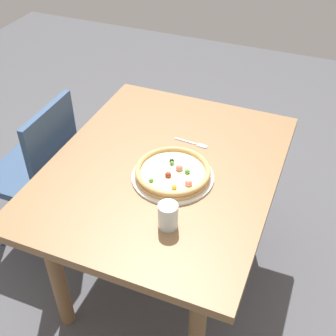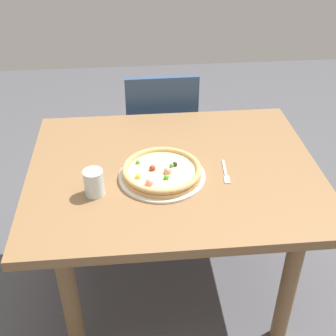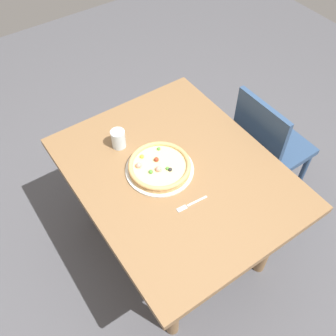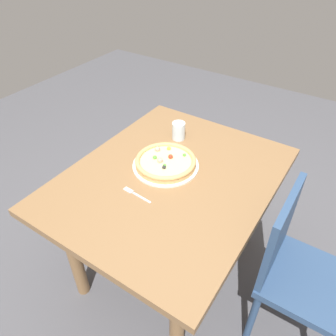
{
  "view_description": "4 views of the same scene",
  "coord_description": "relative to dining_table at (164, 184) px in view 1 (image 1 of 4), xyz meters",
  "views": [
    {
      "loc": [
        1.36,
        0.57,
        1.94
      ],
      "look_at": [
        0.03,
        0.03,
        0.75
      ],
      "focal_mm": 46.88,
      "sensor_mm": 36.0,
      "label": 1
    },
    {
      "loc": [
        0.17,
        1.51,
        1.77
      ],
      "look_at": [
        0.03,
        0.03,
        0.75
      ],
      "focal_mm": 47.48,
      "sensor_mm": 36.0,
      "label": 2
    },
    {
      "loc": [
        -0.98,
        0.73,
        2.25
      ],
      "look_at": [
        0.03,
        0.03,
        0.75
      ],
      "focal_mm": 41.07,
      "sensor_mm": 36.0,
      "label": 3
    },
    {
      "loc": [
        -1.05,
        -0.68,
        1.78
      ],
      "look_at": [
        0.03,
        0.03,
        0.75
      ],
      "focal_mm": 34.33,
      "sensor_mm": 36.0,
      "label": 4
    }
  ],
  "objects": [
    {
      "name": "ground_plane",
      "position": [
        0.0,
        0.0,
        -0.63
      ],
      "size": [
        6.0,
        6.0,
        0.0
      ],
      "primitive_type": "plane",
      "color": "#4C4C51"
    },
    {
      "name": "dining_table",
      "position": [
        0.0,
        0.0,
        0.0
      ],
      "size": [
        1.2,
        0.97,
        0.73
      ],
      "color": "olive",
      "rests_on": "ground"
    },
    {
      "name": "chair_near",
      "position": [
        -0.0,
        -0.7,
        -0.14
      ],
      "size": [
        0.4,
        0.4,
        0.89
      ],
      "rotation": [
        0.0,
        0.0,
        3.15
      ],
      "color": "navy",
      "rests_on": "ground"
    },
    {
      "name": "plate",
      "position": [
        0.06,
        0.07,
        0.11
      ],
      "size": [
        0.35,
        0.35,
        0.01
      ],
      "primitive_type": "cylinder",
      "color": "silver",
      "rests_on": "dining_table"
    },
    {
      "name": "pizza",
      "position": [
        0.06,
        0.07,
        0.13
      ],
      "size": [
        0.32,
        0.32,
        0.05
      ],
      "color": "tan",
      "rests_on": "plate"
    },
    {
      "name": "fork",
      "position": [
        -0.2,
        0.07,
        0.11
      ],
      "size": [
        0.03,
        0.17,
        0.0
      ],
      "rotation": [
        0.0,
        0.0,
        1.49
      ],
      "color": "silver",
      "rests_on": "dining_table"
    },
    {
      "name": "drinking_glass",
      "position": [
        0.32,
        0.15,
        0.16
      ],
      "size": [
        0.08,
        0.08,
        0.1
      ],
      "primitive_type": "cylinder",
      "color": "silver",
      "rests_on": "dining_table"
    }
  ]
}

